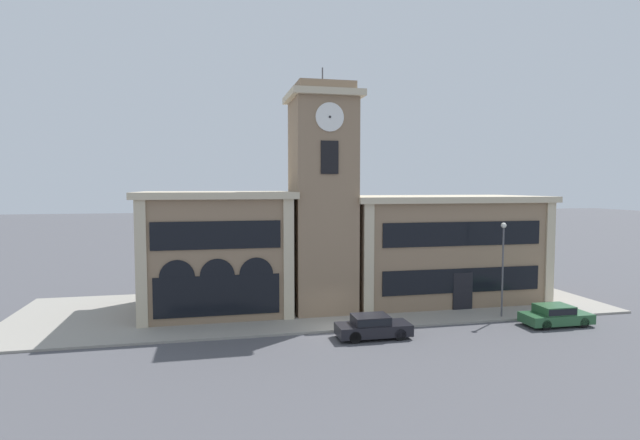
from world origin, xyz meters
TOP-DOWN VIEW (x-y plane):
  - ground_plane at (0.00, 0.00)m, footprint 300.00×300.00m
  - sidewalk_kerb at (0.00, 6.77)m, footprint 42.64×13.55m
  - clock_tower at (0.00, 5.30)m, footprint 4.96×4.96m
  - town_hall_left_wing at (-7.43, 7.33)m, footprint 10.69×9.07m
  - town_hall_right_wing at (9.87, 7.34)m, footprint 15.59×9.07m
  - parked_car_near at (1.50, -1.53)m, footprint 4.42×1.84m
  - parked_car_mid at (13.94, -1.53)m, footprint 4.41×1.92m
  - street_lamp at (11.51, 0.74)m, footprint 0.36×0.36m

SIDE VIEW (x-z plane):
  - ground_plane at x=0.00m, z-range 0.00..0.00m
  - sidewalk_kerb at x=0.00m, z-range 0.00..0.15m
  - parked_car_mid at x=13.94m, z-range 0.03..1.38m
  - parked_car_near at x=1.50m, z-range 0.04..1.41m
  - town_hall_right_wing at x=9.87m, z-range 0.03..8.28m
  - street_lamp at x=11.51m, z-range 1.09..7.50m
  - town_hall_left_wing at x=-7.43m, z-range 0.03..8.65m
  - clock_tower at x=0.00m, z-range -0.56..16.74m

